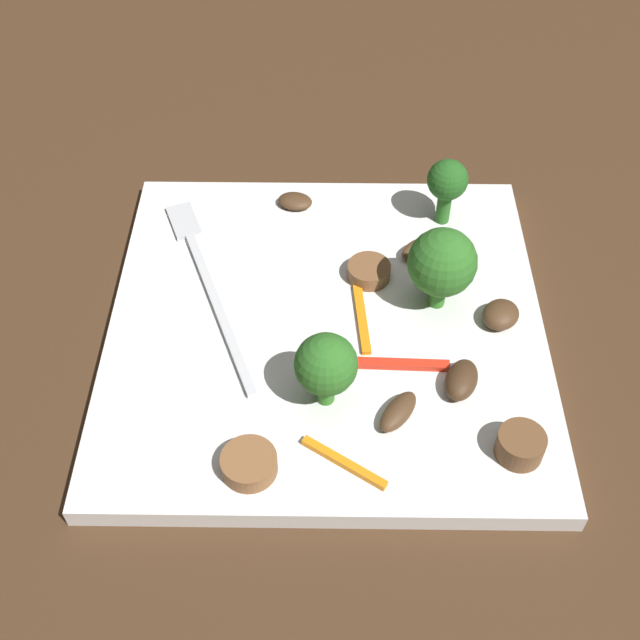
{
  "coord_description": "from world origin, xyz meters",
  "views": [
    {
      "loc": [
        -0.34,
        -0.0,
        0.39
      ],
      "look_at": [
        0.0,
        0.0,
        0.01
      ],
      "focal_mm": 45.34,
      "sensor_mm": 36.0,
      "label": 1
    }
  ],
  "objects": [
    {
      "name": "sausage_slice_2",
      "position": [
        0.04,
        -0.03,
        0.02
      ],
      "size": [
        0.03,
        0.03,
        0.01
      ],
      "primitive_type": "cylinder",
      "rotation": [
        0.0,
        0.0,
        2.94
      ],
      "color": "brown",
      "rests_on": "plate"
    },
    {
      "name": "broccoli_floret_0",
      "position": [
        0.1,
        -0.08,
        0.05
      ],
      "size": [
        0.03,
        0.03,
        0.05
      ],
      "color": "#296420",
      "rests_on": "plate"
    },
    {
      "name": "sausage_slice_1",
      "position": [
        -0.11,
        0.04,
        0.02
      ],
      "size": [
        0.04,
        0.04,
        0.01
      ],
      "primitive_type": "cylinder",
      "rotation": [
        0.0,
        0.0,
        2.95
      ],
      "color": "brown",
      "rests_on": "plate"
    },
    {
      "name": "mushroom_0",
      "position": [
        0.11,
        0.02,
        0.02
      ],
      "size": [
        0.02,
        0.03,
        0.01
      ],
      "primitive_type": "ellipsoid",
      "rotation": [
        0.0,
        0.0,
        4.49
      ],
      "color": "#4C331E",
      "rests_on": "plate"
    },
    {
      "name": "broccoli_floret_2",
      "position": [
        -0.06,
        0.0,
        0.04
      ],
      "size": [
        0.04,
        0.04,
        0.05
      ],
      "color": "#347525",
      "rests_on": "plate"
    },
    {
      "name": "ground_plane",
      "position": [
        0.0,
        0.0,
        0.0
      ],
      "size": [
        1.4,
        1.4,
        0.0
      ],
      "primitive_type": "plane",
      "color": "#422B19"
    },
    {
      "name": "fork",
      "position": [
        0.04,
        0.08,
        0.02
      ],
      "size": [
        0.17,
        0.08,
        0.0
      ],
      "rotation": [
        0.0,
        0.0,
        0.37
      ],
      "color": "silver",
      "rests_on": "plate"
    },
    {
      "name": "mushroom_1",
      "position": [
        -0.05,
        -0.08,
        0.02
      ],
      "size": [
        0.03,
        0.03,
        0.01
      ],
      "primitive_type": "ellipsoid",
      "rotation": [
        0.0,
        0.0,
        2.78
      ],
      "color": "#422B19",
      "rests_on": "plate"
    },
    {
      "name": "pepper_strip_1",
      "position": [
        -0.04,
        -0.04,
        0.02
      ],
      "size": [
        0.01,
        0.06,
        0.0
      ],
      "primitive_type": "cube",
      "rotation": [
        0.0,
        0.0,
        4.68
      ],
      "color": "red",
      "rests_on": "plate"
    },
    {
      "name": "mushroom_3",
      "position": [
        0.0,
        -0.11,
        0.02
      ],
      "size": [
        0.03,
        0.03,
        0.01
      ],
      "primitive_type": "ellipsoid",
      "rotation": [
        0.0,
        0.0,
        2.48
      ],
      "color": "#4C331E",
      "rests_on": "plate"
    },
    {
      "name": "mushroom_2",
      "position": [
        -0.07,
        -0.04,
        0.02
      ],
      "size": [
        0.03,
        0.03,
        0.01
      ],
      "primitive_type": "ellipsoid",
      "rotation": [
        0.0,
        0.0,
        5.68
      ],
      "color": "#4C331E",
      "rests_on": "plate"
    },
    {
      "name": "sausage_slice_0",
      "position": [
        -0.1,
        -0.11,
        0.02
      ],
      "size": [
        0.04,
        0.04,
        0.02
      ],
      "primitive_type": "cylinder",
      "rotation": [
        0.0,
        0.0,
        2.61
      ],
      "color": "brown",
      "rests_on": "plate"
    },
    {
      "name": "broccoli_floret_1",
      "position": [
        0.02,
        -0.07,
        0.05
      ],
      "size": [
        0.04,
        0.04,
        0.06
      ],
      "color": "#347525",
      "rests_on": "plate"
    },
    {
      "name": "pepper_strip_2",
      "position": [
        -0.11,
        -0.01,
        0.02
      ],
      "size": [
        0.03,
        0.05,
        0.0
      ],
      "primitive_type": "cube",
      "rotation": [
        0.0,
        0.0,
        4.13
      ],
      "color": "orange",
      "rests_on": "plate"
    },
    {
      "name": "plate",
      "position": [
        0.0,
        0.0,
        0.01
      ],
      "size": [
        0.27,
        0.27,
        0.01
      ],
      "primitive_type": "cube",
      "color": "white",
      "rests_on": "ground_plane"
    },
    {
      "name": "pepper_strip_0",
      "position": [
        -0.0,
        -0.02,
        0.01
      ],
      "size": [
        0.06,
        0.01,
        0.0
      ],
      "primitive_type": "cube",
      "rotation": [
        0.0,
        0.0,
        0.09
      ],
      "color": "orange",
      "rests_on": "plate"
    },
    {
      "name": "mushroom_4",
      "position": [
        0.06,
        -0.06,
        0.02
      ],
      "size": [
        0.03,
        0.03,
        0.01
      ],
      "primitive_type": "ellipsoid",
      "rotation": [
        0.0,
        0.0,
        2.14
      ],
      "color": "brown",
      "rests_on": "plate"
    }
  ]
}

